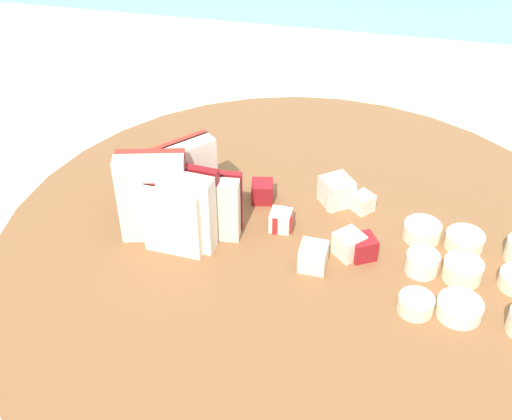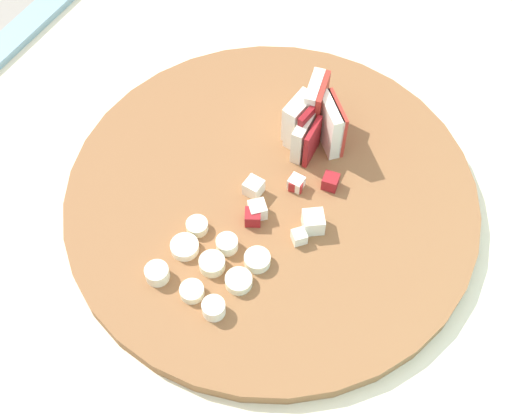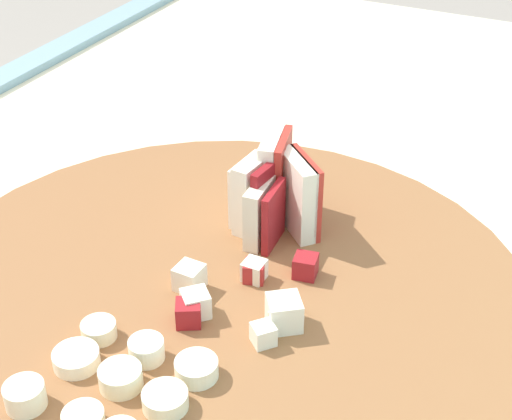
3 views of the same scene
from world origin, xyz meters
name	(u,v)px [view 3 (image 3 of 3)]	position (x,y,z in m)	size (l,w,h in m)	color
cutting_board	(217,299)	(-0.05, 0.00, 0.90)	(0.45, 0.45, 0.02)	brown
apple_wedge_fan	(272,192)	(-0.15, 0.00, 0.94)	(0.09, 0.07, 0.07)	maroon
apple_dice_pile	(245,296)	(-0.05, 0.03, 0.92)	(0.10, 0.10, 0.02)	#EFE5CC
banana_slice_rows	(115,382)	(0.06, -0.01, 0.92)	(0.09, 0.10, 0.02)	beige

